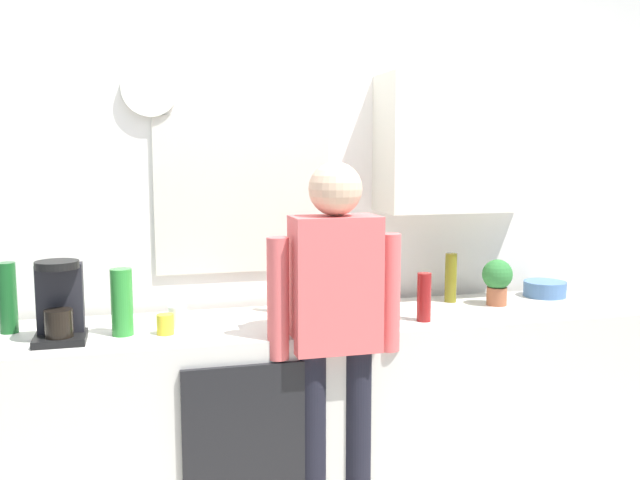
{
  "coord_description": "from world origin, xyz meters",
  "views": [
    {
      "loc": [
        -0.78,
        -2.67,
        1.64
      ],
      "look_at": [
        0.0,
        0.25,
        1.25
      ],
      "focal_mm": 38.59,
      "sensor_mm": 36.0,
      "label": 1
    }
  ],
  "objects": [
    {
      "name": "cup_white_mug",
      "position": [
        -0.62,
        0.31,
        0.93
      ],
      "size": [
        0.08,
        0.08,
        0.09
      ],
      "primitive_type": "cylinder",
      "color": "white",
      "rests_on": "kitchen_counter"
    },
    {
      "name": "bottle_dark_sauce",
      "position": [
        0.29,
        0.31,
        0.97
      ],
      "size": [
        0.06,
        0.06,
        0.18
      ],
      "primitive_type": "cylinder",
      "color": "black",
      "rests_on": "kitchen_counter"
    },
    {
      "name": "bottle_red_vinegar",
      "position": [
        0.46,
        0.14,
        0.99
      ],
      "size": [
        0.06,
        0.06,
        0.22
      ],
      "primitive_type": "cylinder",
      "color": "maroon",
      "rests_on": "kitchen_counter"
    },
    {
      "name": "potted_plant",
      "position": [
        0.94,
        0.35,
        1.01
      ],
      "size": [
        0.15,
        0.15,
        0.23
      ],
      "color": "#9E5638",
      "rests_on": "kitchen_counter"
    },
    {
      "name": "back_wall_assembly",
      "position": [
        0.1,
        0.7,
        1.35
      ],
      "size": [
        4.62,
        0.42,
        2.6
      ],
      "color": "white",
      "rests_on": "ground_plane"
    },
    {
      "name": "mixing_bowl",
      "position": [
        1.29,
        0.47,
        0.92
      ],
      "size": [
        0.22,
        0.22,
        0.08
      ],
      "primitive_type": "cylinder",
      "color": "#4C72A5",
      "rests_on": "kitchen_counter"
    },
    {
      "name": "bottle_olive_oil",
      "position": [
        0.75,
        0.47,
        1.01
      ],
      "size": [
        0.06,
        0.06,
        0.25
      ],
      "primitive_type": "cylinder",
      "color": "olive",
      "rests_on": "kitchen_counter"
    },
    {
      "name": "bottle_clear_soda",
      "position": [
        -0.85,
        0.24,
        1.02
      ],
      "size": [
        0.09,
        0.09,
        0.28
      ],
      "primitive_type": "cylinder",
      "color": "#2D8C33",
      "rests_on": "kitchen_counter"
    },
    {
      "name": "person_at_sink",
      "position": [
        0.0,
        0.0,
        0.95
      ],
      "size": [
        0.57,
        0.22,
        1.6
      ],
      "rotation": [
        0.0,
        0.0,
        0.15
      ],
      "color": "black",
      "rests_on": "ground_plane"
    },
    {
      "name": "bottle_green_wine",
      "position": [
        -1.32,
        0.4,
        1.03
      ],
      "size": [
        0.07,
        0.07,
        0.3
      ],
      "primitive_type": "cylinder",
      "color": "#195923",
      "rests_on": "kitchen_counter"
    },
    {
      "name": "bottle_amber_beer",
      "position": [
        -0.15,
        0.48,
        1.0
      ],
      "size": [
        0.06,
        0.06,
        0.23
      ],
      "primitive_type": "cylinder",
      "color": "brown",
      "rests_on": "kitchen_counter"
    },
    {
      "name": "cup_yellow_cup",
      "position": [
        -0.68,
        0.2,
        0.92
      ],
      "size": [
        0.07,
        0.07,
        0.08
      ],
      "primitive_type": "cylinder",
      "color": "yellow",
      "rests_on": "kitchen_counter"
    },
    {
      "name": "coffee_maker",
      "position": [
        -1.09,
        0.22,
        1.03
      ],
      "size": [
        0.2,
        0.2,
        0.33
      ],
      "color": "black",
      "rests_on": "kitchen_counter"
    },
    {
      "name": "dishwasher_panel",
      "position": [
        -0.36,
        -0.03,
        0.4
      ],
      "size": [
        0.56,
        0.02,
        0.79
      ],
      "primitive_type": "cube",
      "color": "black",
      "rests_on": "ground_plane"
    },
    {
      "name": "kitchen_counter",
      "position": [
        0.0,
        0.3,
        0.44
      ],
      "size": [
        3.02,
        0.64,
        0.88
      ],
      "primitive_type": "cube",
      "color": "beige",
      "rests_on": "ground_plane"
    }
  ]
}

